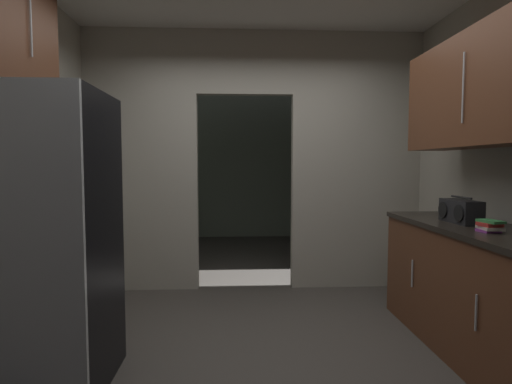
{
  "coord_description": "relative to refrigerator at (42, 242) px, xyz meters",
  "views": [
    {
      "loc": [
        -0.23,
        -2.83,
        1.36
      ],
      "look_at": [
        -0.04,
        0.84,
        1.11
      ],
      "focal_mm": 28.91,
      "sensor_mm": 36.0,
      "label": 1
    }
  ],
  "objects": [
    {
      "name": "book_stack",
      "position": [
        2.81,
        0.05,
        0.07
      ],
      "size": [
        0.14,
        0.18,
        0.08
      ],
      "color": "#8C3893",
      "rests_on": "lower_cabinet_run"
    },
    {
      "name": "boombox",
      "position": [
        2.85,
        0.48,
        0.11
      ],
      "size": [
        0.16,
        0.38,
        0.2
      ],
      "color": "black",
      "rests_on": "lower_cabinet_run"
    },
    {
      "name": "ground",
      "position": [
        1.39,
        0.32,
        -0.9
      ],
      "size": [
        20.0,
        20.0,
        0.0
      ],
      "primitive_type": "plane",
      "color": "#47423D"
    },
    {
      "name": "lower_cabinet_run",
      "position": [
        2.89,
        0.24,
        -0.43
      ],
      "size": [
        0.63,
        2.0,
        0.92
      ],
      "color": "brown",
      "rests_on": "ground"
    },
    {
      "name": "adjoining_room_shell",
      "position": [
        1.39,
        4.2,
        0.5
      ],
      "size": [
        3.63,
        3.31,
        2.79
      ],
      "color": "gray",
      "rests_on": "ground"
    },
    {
      "name": "refrigerator",
      "position": [
        0.0,
        0.0,
        0.0
      ],
      "size": [
        0.76,
        0.78,
        1.79
      ],
      "color": "black",
      "rests_on": "ground"
    },
    {
      "name": "kitchen_partition",
      "position": [
        1.42,
        1.99,
        0.59
      ],
      "size": [
        3.63,
        0.12,
        2.79
      ],
      "color": "#ADA899",
      "rests_on": "ground"
    },
    {
      "name": "upper_cabinet_counterside",
      "position": [
        2.89,
        0.24,
        0.98
      ],
      "size": [
        0.36,
        1.8,
        0.79
      ],
      "color": "brown"
    }
  ]
}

